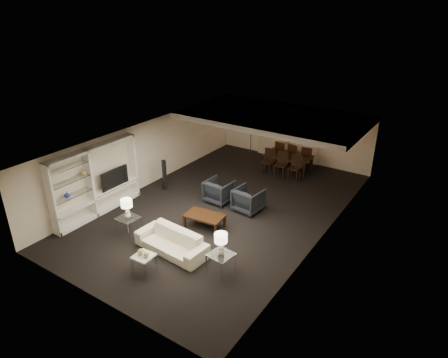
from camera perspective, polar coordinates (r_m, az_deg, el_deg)
floor at (r=13.86m, az=-0.00°, el=-4.13°), size 11.00×11.00×0.00m
ceiling at (r=12.85m, az=-0.00°, el=5.68°), size 7.00×11.00×0.02m
wall_back at (r=17.85m, az=9.88°, el=6.59°), size 7.00×0.02×2.50m
wall_front at (r=9.80m, az=-18.40°, el=-10.44°), size 7.00×0.02×2.50m
wall_left at (r=15.37m, az=-10.95°, el=3.52°), size 0.02×11.00×2.50m
wall_right at (r=11.93m, az=14.17°, el=-3.23°), size 0.02×11.00×2.50m
ceiling_soffit at (r=15.78m, az=7.13°, el=8.74°), size 7.00×4.00×0.20m
curtains at (r=18.16m, az=7.16°, el=6.91°), size 1.50×0.12×2.40m
door at (r=17.64m, az=11.86°, el=5.51°), size 0.90×0.05×2.10m
painting at (r=17.04m, az=16.35°, el=6.14°), size 0.95×0.04×0.65m
media_unit at (r=13.69m, az=-17.85°, el=-0.30°), size 0.38×3.40×2.35m
pendant_light at (r=15.79m, az=8.01°, el=6.88°), size 0.52×0.52×0.24m
sofa at (r=11.58m, az=-7.52°, el=-8.89°), size 2.25×1.01×0.64m
coffee_table at (r=12.68m, az=-2.78°, el=-6.01°), size 1.28×0.84×0.43m
armchair_left at (r=14.11m, az=-0.70°, el=-1.72°), size 0.91×0.94×0.82m
armchair_right at (r=13.54m, az=3.51°, el=-2.96°), size 0.96×0.98×0.82m
side_table_left at (r=12.64m, az=-13.42°, el=-6.51°), size 0.63×0.63×0.56m
side_table_right at (r=10.73m, az=-0.44°, el=-11.92°), size 0.68×0.68×0.56m
table_lamp_left at (r=12.35m, az=-13.69°, el=-4.14°), size 0.38×0.38×0.62m
table_lamp_right at (r=10.39m, az=-0.45°, el=-9.29°), size 0.37×0.37×0.62m
marble_table at (r=10.97m, az=-11.30°, el=-11.74°), size 0.52×0.52×0.50m
gold_gourd_a at (r=10.84m, az=-11.83°, el=-10.14°), size 0.16×0.16×0.16m
gold_gourd_b at (r=10.73m, az=-11.05°, el=-10.55°), size 0.14×0.14×0.14m
television at (r=14.09m, az=-15.65°, el=0.25°), size 1.13×0.15×0.65m
vase_blue at (r=13.12m, az=-21.54°, el=-2.10°), size 0.18×0.18×0.19m
vase_amber at (r=13.29m, az=-19.40°, el=0.92°), size 0.16×0.16×0.16m
floor_speaker at (r=15.10m, az=-8.50°, el=0.58°), size 0.17×0.17×1.18m
dining_table at (r=16.87m, az=9.06°, el=2.26°), size 1.96×1.14×0.68m
chair_nl at (r=16.50m, az=6.25°, el=2.53°), size 0.49×0.49×1.00m
chair_nm at (r=16.26m, az=8.12°, el=2.07°), size 0.50×0.50×1.00m
chair_nr at (r=16.03m, az=10.04°, el=1.61°), size 0.48×0.48×1.00m
chair_fl at (r=17.59m, az=8.23°, el=3.84°), size 0.49×0.49×1.00m
chair_fm at (r=17.36m, az=10.01°, el=3.44°), size 0.52×0.52×1.00m
chair_fr at (r=17.15m, az=11.83°, el=3.01°), size 0.50×0.50×1.00m
floor_lamp at (r=18.55m, az=3.86°, el=6.24°), size 0.26×0.26×1.67m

